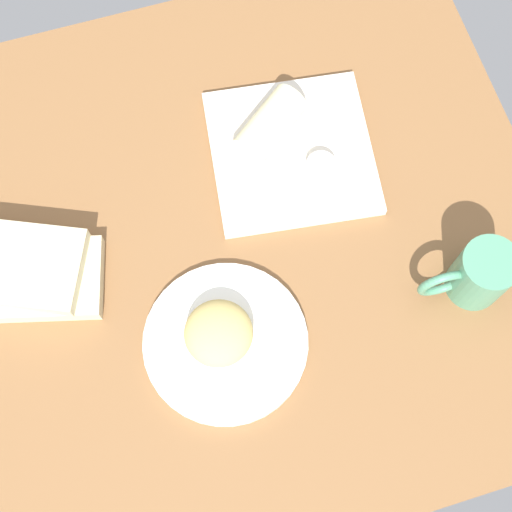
{
  "coord_description": "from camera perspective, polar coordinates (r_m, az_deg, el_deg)",
  "views": [
    {
      "loc": [
        1.13,
        38.79,
        108.61
      ],
      "look_at": [
        -9.18,
        4.51,
        7.0
      ],
      "focal_mm": 51.96,
      "sensor_mm": 36.0,
      "label": 1
    }
  ],
  "objects": [
    {
      "name": "coffee_mug",
      "position": [
        1.09,
        16.75,
        -1.36
      ],
      "size": [
        13.56,
        8.09,
        10.43
      ],
      "color": "#4C8C6B",
      "rests_on": "dining_table"
    },
    {
      "name": "sauce_cup",
      "position": [
        1.14,
        5.02,
        6.84
      ],
      "size": [
        4.59,
        4.59,
        2.25
      ],
      "color": "silver",
      "rests_on": "square_plate"
    },
    {
      "name": "dining_table",
      "position": [
        1.13,
        -5.1,
        -0.04
      ],
      "size": [
        110.0,
        90.0,
        4.0
      ],
      "primitive_type": "cube",
      "color": "brown",
      "rests_on": "ground"
    },
    {
      "name": "square_plate",
      "position": [
        1.17,
        2.75,
        7.96
      ],
      "size": [
        27.76,
        27.76,
        1.6
      ],
      "primitive_type": "cube",
      "rotation": [
        0.0,
        0.0,
        -0.13
      ],
      "color": "silver",
      "rests_on": "dining_table"
    },
    {
      "name": "round_plate",
      "position": [
        1.07,
        -2.36,
        -6.67
      ],
      "size": [
        23.64,
        23.64,
        1.4
      ],
      "primitive_type": "cylinder",
      "color": "white",
      "rests_on": "dining_table"
    },
    {
      "name": "book_stack",
      "position": [
        1.13,
        -17.47,
        -1.29
      ],
      "size": [
        24.01,
        19.5,
        5.27
      ],
      "color": "beige",
      "rests_on": "dining_table"
    },
    {
      "name": "breakfast_wrap",
      "position": [
        1.15,
        1.06,
        10.05
      ],
      "size": [
        12.96,
        11.84,
        5.75
      ],
      "primitive_type": "cylinder",
      "rotation": [
        1.57,
        0.0,
        5.37
      ],
      "color": "beige",
      "rests_on": "square_plate"
    },
    {
      "name": "scone_pastry",
      "position": [
        1.04,
        -2.9,
        -5.95
      ],
      "size": [
        13.71,
        13.71,
        4.81
      ],
      "primitive_type": "ellipsoid",
      "rotation": [
        0.0,
        0.0,
        3.88
      ],
      "color": "tan",
      "rests_on": "round_plate"
    }
  ]
}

